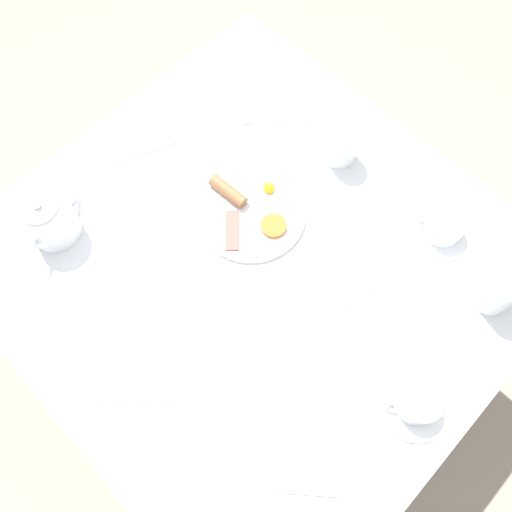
{
  "coord_description": "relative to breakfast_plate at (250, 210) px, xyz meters",
  "views": [
    {
      "loc": [
        0.31,
        0.31,
        1.76
      ],
      "look_at": [
        0.0,
        0.0,
        0.73
      ],
      "focal_mm": 35.0,
      "sensor_mm": 36.0,
      "label": 1
    }
  ],
  "objects": [
    {
      "name": "fork_spare",
      "position": [
        0.07,
        -0.31,
        -0.01
      ],
      "size": [
        0.16,
        0.07,
        0.0
      ],
      "rotation": [
        0.0,
        0.0,
        1.22
      ],
      "color": "silver",
      "rests_on": "table"
    },
    {
      "name": "spoon_for_tea",
      "position": [
        -0.04,
        0.33,
        -0.01
      ],
      "size": [
        0.14,
        0.03,
        0.0
      ],
      "rotation": [
        0.0,
        0.0,
        4.59
      ],
      "color": "silver",
      "rests_on": "table"
    },
    {
      "name": "teacup_with_saucer_left",
      "position": [
        0.08,
        0.55,
        0.02
      ],
      "size": [
        0.15,
        0.15,
        0.07
      ],
      "color": "white",
      "rests_on": "table"
    },
    {
      "name": "knife_by_plate",
      "position": [
        -0.22,
        -0.15,
        -0.01
      ],
      "size": [
        0.17,
        0.16,
        0.0
      ],
      "rotation": [
        0.0,
        0.0,
        3.97
      ],
      "color": "silver",
      "rests_on": "table"
    },
    {
      "name": "table",
      "position": [
        0.08,
        0.1,
        -0.07
      ],
      "size": [
        1.07,
        1.12,
        0.71
      ],
      "color": "silver",
      "rests_on": "ground_plane"
    },
    {
      "name": "ground_plane",
      "position": [
        0.08,
        0.1,
        -0.72
      ],
      "size": [
        8.0,
        8.0,
        0.0
      ],
      "primitive_type": "plane",
      "color": "gray"
    },
    {
      "name": "teacup_with_saucer_right",
      "position": [
        -0.27,
        0.35,
        0.02
      ],
      "size": [
        0.15,
        0.15,
        0.07
      ],
      "color": "white",
      "rests_on": "table"
    },
    {
      "name": "fork_by_plate",
      "position": [
        0.47,
        0.14,
        -0.01
      ],
      "size": [
        0.13,
        0.12,
        0.0
      ],
      "rotation": [
        0.0,
        0.0,
        0.82
      ],
      "color": "silver",
      "rests_on": "table"
    },
    {
      "name": "water_glass_short",
      "position": [
        -0.22,
        0.53,
        0.05
      ],
      "size": [
        0.08,
        0.08,
        0.13
      ],
      "color": "white",
      "rests_on": "table"
    },
    {
      "name": "napkin_folded",
      "position": [
        0.32,
        0.48,
        -0.01
      ],
      "size": [
        0.15,
        0.15,
        0.01
      ],
      "rotation": [
        0.0,
        0.0,
        2.29
      ],
      "color": "white",
      "rests_on": "table"
    },
    {
      "name": "teapot_near",
      "position": [
        0.35,
        -0.28,
        0.05
      ],
      "size": [
        0.18,
        0.12,
        0.14
      ],
      "rotation": [
        0.0,
        0.0,
        0.55
      ],
      "color": "white",
      "rests_on": "table"
    },
    {
      "name": "breakfast_plate",
      "position": [
        0.0,
        0.0,
        0.0
      ],
      "size": [
        0.26,
        0.26,
        0.04
      ],
      "color": "white",
      "rests_on": "table"
    },
    {
      "name": "water_glass_tall",
      "position": [
        -0.27,
        0.05,
        0.05
      ],
      "size": [
        0.08,
        0.08,
        0.11
      ],
      "color": "white",
      "rests_on": "table"
    }
  ]
}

